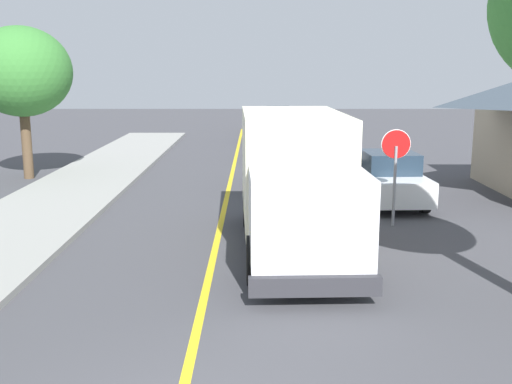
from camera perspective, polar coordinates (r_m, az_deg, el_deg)
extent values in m
cube|color=gold|center=(16.05, -3.65, -3.88)|extent=(0.16, 56.00, 0.01)
cube|color=#F2EDCC|center=(15.16, 3.26, 2.54)|extent=(2.58, 5.08, 2.60)
cube|color=silver|center=(11.83, 4.83, -2.26)|extent=(2.35, 2.08, 1.70)
cube|color=#1E2D3D|center=(10.88, 5.43, -1.47)|extent=(2.04, 0.15, 0.75)
cube|color=#2D2D33|center=(11.11, 5.41, -8.75)|extent=(2.41, 0.29, 0.36)
cylinder|color=black|center=(12.45, 9.47, -6.22)|extent=(0.34, 1.01, 1.00)
cylinder|color=black|center=(12.20, -0.29, -6.42)|extent=(0.34, 1.01, 1.00)
cylinder|color=black|center=(16.77, 6.38, -1.51)|extent=(0.34, 1.01, 1.00)
cylinder|color=black|center=(16.59, -0.81, -1.58)|extent=(0.34, 1.01, 1.00)
cube|color=#4C564C|center=(22.19, 2.82, 2.14)|extent=(1.83, 4.41, 0.76)
cube|color=#1E2D3D|center=(22.23, 2.82, 3.98)|extent=(1.60, 1.81, 0.64)
cylinder|color=black|center=(20.91, 5.14, 0.61)|extent=(0.22, 0.64, 0.64)
cylinder|color=black|center=(20.84, 0.80, 0.62)|extent=(0.22, 0.64, 0.64)
cylinder|color=black|center=(23.68, 4.57, 1.90)|extent=(0.22, 0.64, 0.64)
cylinder|color=black|center=(23.61, 0.74, 1.91)|extent=(0.22, 0.64, 0.64)
cube|color=#B7B7BC|center=(29.00, 2.37, 4.35)|extent=(2.00, 4.48, 0.76)
cube|color=#1E2D3D|center=(29.07, 2.38, 5.76)|extent=(1.67, 1.87, 0.64)
cylinder|color=black|center=(27.66, 3.99, 3.30)|extent=(0.25, 0.65, 0.64)
cylinder|color=black|center=(27.67, 0.71, 3.32)|extent=(0.25, 0.65, 0.64)
cylinder|color=black|center=(30.45, 3.86, 4.05)|extent=(0.25, 0.65, 0.64)
cylinder|color=black|center=(30.45, 0.88, 4.08)|extent=(0.25, 0.65, 0.64)
cube|color=#2D4793|center=(35.61, 1.33, 5.69)|extent=(1.91, 4.45, 0.76)
cube|color=#1E2D3D|center=(35.70, 1.32, 6.83)|extent=(1.63, 1.84, 0.64)
cylinder|color=black|center=(34.30, 2.77, 4.90)|extent=(0.24, 0.65, 0.64)
cylinder|color=black|center=(34.22, 0.12, 4.90)|extent=(0.24, 0.65, 0.64)
cylinder|color=black|center=(37.09, 2.44, 5.40)|extent=(0.24, 0.65, 0.64)
cylinder|color=black|center=(37.02, -0.01, 5.40)|extent=(0.24, 0.65, 0.64)
cube|color=black|center=(42.52, 1.97, 6.63)|extent=(1.93, 4.45, 0.76)
cube|color=#1E2D3D|center=(42.61, 1.97, 7.59)|extent=(1.64, 1.85, 0.64)
cylinder|color=black|center=(41.21, 3.20, 6.01)|extent=(0.24, 0.65, 0.64)
cylinder|color=black|center=(41.10, 0.99, 6.01)|extent=(0.24, 0.65, 0.64)
cylinder|color=black|center=(44.00, 2.88, 6.36)|extent=(0.24, 0.65, 0.64)
cylinder|color=black|center=(43.90, 0.81, 6.36)|extent=(0.24, 0.65, 0.64)
cube|color=silver|center=(19.96, 12.07, 0.84)|extent=(1.99, 4.48, 0.76)
cube|color=#1E2D3D|center=(19.70, 12.26, 2.76)|extent=(1.66, 1.87, 0.64)
cylinder|color=black|center=(21.19, 9.01, 0.65)|extent=(0.25, 0.65, 0.64)
cylinder|color=black|center=(21.56, 13.13, 0.68)|extent=(0.25, 0.65, 0.64)
cylinder|color=black|center=(18.49, 10.75, -0.99)|extent=(0.25, 0.65, 0.64)
cylinder|color=black|center=(18.92, 15.41, -0.92)|extent=(0.25, 0.65, 0.64)
cylinder|color=gray|center=(17.00, 12.69, 0.52)|extent=(0.08, 0.08, 2.20)
cylinder|color=red|center=(16.86, 12.84, 4.38)|extent=(0.76, 0.03, 0.76)
cylinder|color=white|center=(16.88, 12.83, 4.39)|extent=(0.80, 0.02, 0.80)
cylinder|color=brown|center=(25.45, -20.77, 3.99)|extent=(0.38, 0.38, 2.51)
ellipsoid|color=#387A33|center=(25.27, -21.23, 10.46)|extent=(3.80, 3.80, 3.42)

